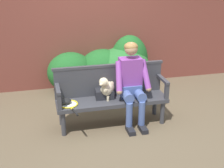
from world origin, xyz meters
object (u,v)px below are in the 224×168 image
(baseball_glove, at_px, (64,101))
(sports_bag, at_px, (104,94))
(garden_bench, at_px, (112,102))
(person_seated, at_px, (131,81))
(dog_on_bench, at_px, (107,88))
(tennis_racket, at_px, (69,105))

(baseball_glove, bearing_deg, sports_bag, -4.31)
(garden_bench, distance_m, person_seated, 0.45)
(dog_on_bench, bearing_deg, tennis_racket, -171.62)
(garden_bench, relative_size, tennis_racket, 2.97)
(tennis_racket, xyz_separation_m, baseball_glove, (-0.06, 0.06, 0.04))
(garden_bench, xyz_separation_m, person_seated, (0.31, -0.01, 0.34))
(tennis_racket, bearing_deg, person_seated, 3.78)
(garden_bench, xyz_separation_m, sports_bag, (-0.10, 0.07, 0.13))
(dog_on_bench, bearing_deg, baseball_glove, -177.53)
(person_seated, xyz_separation_m, baseball_glove, (-1.05, -0.01, -0.23))
(person_seated, height_order, dog_on_bench, person_seated)
(garden_bench, distance_m, sports_bag, 0.18)
(garden_bench, relative_size, person_seated, 1.32)
(garden_bench, relative_size, dog_on_bench, 4.52)
(tennis_racket, distance_m, sports_bag, 0.59)
(baseball_glove, xyz_separation_m, sports_bag, (0.64, 0.08, 0.03))
(person_seated, xyz_separation_m, sports_bag, (-0.41, 0.08, -0.21))
(garden_bench, distance_m, baseball_glove, 0.75)
(dog_on_bench, bearing_deg, garden_bench, -11.82)
(tennis_racket, bearing_deg, dog_on_bench, 8.38)
(garden_bench, xyz_separation_m, dog_on_bench, (-0.08, 0.02, 0.25))
(tennis_racket, bearing_deg, baseball_glove, 137.35)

